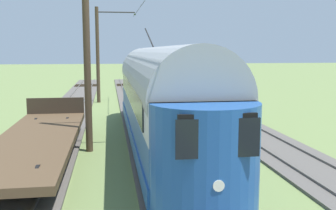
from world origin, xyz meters
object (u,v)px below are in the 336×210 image
object	(u,v)px
vintage_streetcar	(160,95)
switch_stand	(250,109)
flatcar_adjacent	(37,139)
catenary_pole_foreground	(99,53)
catenary_pole_mid_near	(89,55)

from	to	relation	value
vintage_streetcar	switch_stand	world-z (taller)	vintage_streetcar
vintage_streetcar	flatcar_adjacent	distance (m)	5.26
switch_stand	catenary_pole_foreground	bearing A→B (deg)	-47.50
catenary_pole_mid_near	switch_stand	bearing A→B (deg)	-147.16
catenary_pole_mid_near	switch_stand	world-z (taller)	catenary_pole_mid_near
flatcar_adjacent	catenary_pole_mid_near	distance (m)	3.85
flatcar_adjacent	catenary_pole_foreground	size ratio (longest dim) A/B	1.50
catenary_pole_mid_near	flatcar_adjacent	bearing A→B (deg)	32.10
catenary_pole_foreground	catenary_pole_mid_near	bearing A→B (deg)	90.00
catenary_pole_foreground	switch_stand	world-z (taller)	catenary_pole_foreground
catenary_pole_foreground	switch_stand	distance (m)	13.75
catenary_pole_mid_near	catenary_pole_foreground	bearing A→B (deg)	-90.00
catenary_pole_mid_near	switch_stand	size ratio (longest dim) A/B	6.11
flatcar_adjacent	catenary_pole_mid_near	world-z (taller)	catenary_pole_mid_near
vintage_streetcar	catenary_pole_foreground	size ratio (longest dim) A/B	2.43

